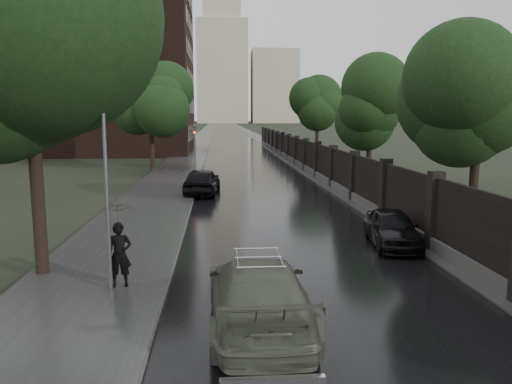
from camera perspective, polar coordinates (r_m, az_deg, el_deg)
name	(u,v)px	position (r m, az deg, el deg)	size (l,w,h in m)	color
ground	(332,311)	(12.14, 8.72, -13.30)	(800.00, 800.00, 0.00)	black
road	(225,127)	(201.02, -3.56, 7.42)	(8.00, 420.00, 0.02)	black
sidewalk_left	(210,127)	(201.03, -5.29, 7.42)	(4.00, 420.00, 0.16)	#2D2D2D
verge_right	(239,127)	(201.17, -1.98, 7.44)	(3.00, 420.00, 0.08)	#2D2D2D
fence_right	(302,156)	(43.71, 5.25, 4.07)	(0.45, 75.72, 2.70)	#383533
tree_left_near	(28,43)	(14.94, -24.65, 15.21)	(5.44, 5.44, 9.16)	black
tree_left_far	(151,107)	(41.31, -11.93, 9.52)	(4.25, 4.25, 7.39)	black
tree_right_a	(479,105)	(21.49, 24.13, 9.09)	(4.08, 4.08, 7.01)	black
tree_right_b	(370,109)	(34.47, 12.95, 9.20)	(4.08, 4.08, 7.01)	black
tree_right_c	(317,111)	(51.95, 7.04, 9.12)	(4.08, 4.08, 7.01)	black
lamp_post	(107,191)	(12.90, -16.70, 0.06)	(0.25, 0.12, 5.11)	#59595E
traffic_light	(195,146)	(36.05, -6.98, 5.27)	(0.16, 0.32, 4.00)	#59595E
brick_building	(90,70)	(65.04, -18.44, 13.11)	(24.00, 18.00, 20.00)	black
stalinist_tower	(222,59)	(312.80, -3.91, 14.92)	(92.00, 30.00, 159.00)	tan
volga_sedan	(258,294)	(10.90, 0.28, -11.54)	(2.12, 5.22, 1.51)	#4D5342
hatchback_left	(202,181)	(29.08, -6.19, 1.26)	(1.84, 4.58, 1.56)	black
car_right_near	(392,228)	(18.09, 15.29, -3.99)	(1.53, 3.80, 1.30)	black
pedestrian_umbrella	(118,220)	(13.16, -15.48, -3.10)	(1.05, 1.07, 2.63)	black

